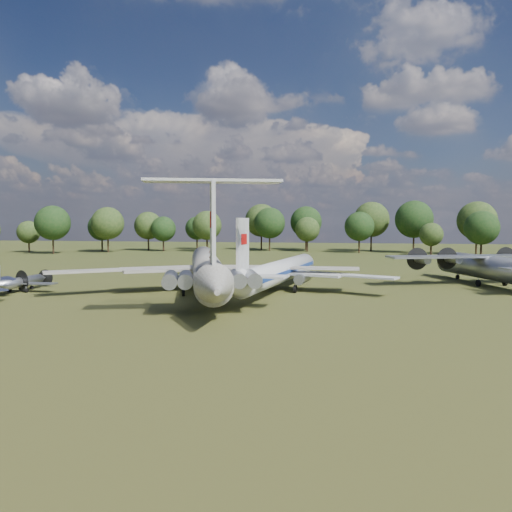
% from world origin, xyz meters
% --- Properties ---
extents(ground, '(300.00, 300.00, 0.00)m').
position_xyz_m(ground, '(0.00, 0.00, 0.00)').
color(ground, '#264115').
rests_on(ground, ground).
extents(il62_airliner, '(53.28, 61.03, 5.05)m').
position_xyz_m(il62_airliner, '(3.97, -1.48, 2.52)').
color(il62_airliner, '#BABAB5').
rests_on(il62_airliner, ground).
extents(tu104_jet, '(35.80, 44.23, 4.02)m').
position_xyz_m(tu104_jet, '(12.75, 2.07, 2.01)').
color(tu104_jet, silver).
rests_on(tu104_jet, ground).
extents(an12_transport, '(37.86, 39.99, 4.26)m').
position_xyz_m(an12_transport, '(41.35, 13.09, 2.13)').
color(an12_transport, '#ABAEB3').
rests_on(an12_transport, ground).
extents(small_prop_northwest, '(9.68, 13.14, 1.92)m').
position_xyz_m(small_prop_northwest, '(-20.27, -4.76, 0.96)').
color(small_prop_northwest, '#9FA1A7').
rests_on(small_prop_northwest, ground).
extents(person_on_il62, '(0.65, 0.52, 1.56)m').
position_xyz_m(person_on_il62, '(8.23, -14.96, 5.83)').
color(person_on_il62, '#97694D').
rests_on(person_on_il62, il62_airliner).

